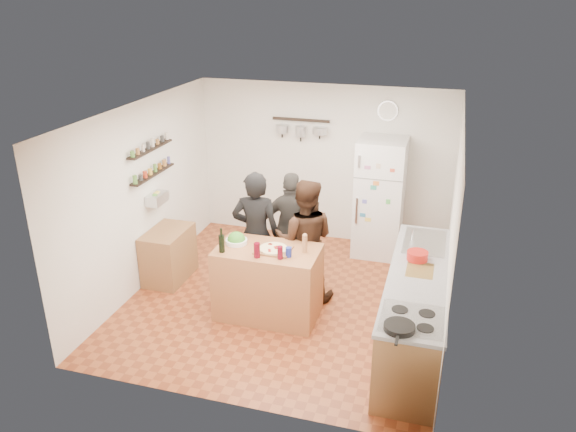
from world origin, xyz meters
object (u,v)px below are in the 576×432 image
(counter_run, at_px, (416,310))
(person_left, at_px, (256,234))
(person_center, at_px, (305,240))
(pepper_mill, at_px, (305,245))
(wine_bottle, at_px, (222,244))
(skillet, at_px, (399,327))
(wall_clock, at_px, (388,111))
(salt_canister, at_px, (289,252))
(person_back, at_px, (292,228))
(side_table, at_px, (169,255))
(prep_island, at_px, (268,282))
(red_bowl, at_px, (417,256))
(salad_bowl, at_px, (236,241))
(fridge, at_px, (379,198))

(counter_run, bearing_deg, person_left, 163.59)
(person_center, bearing_deg, pepper_mill, 96.27)
(person_left, bearing_deg, wine_bottle, 66.28)
(skillet, height_order, wall_clock, wall_clock)
(salt_canister, relative_size, wall_clock, 0.39)
(person_center, xyz_separation_m, counter_run, (1.49, -0.69, -0.37))
(wine_bottle, bearing_deg, person_left, 76.10)
(person_left, xyz_separation_m, person_back, (0.35, 0.49, -0.07))
(person_back, relative_size, side_table, 1.96)
(pepper_mill, height_order, person_back, person_back)
(salt_canister, xyz_separation_m, skillet, (1.41, -1.18, -0.02))
(salt_canister, xyz_separation_m, wall_clock, (0.76, 2.62, 1.18))
(wine_bottle, relative_size, person_back, 0.14)
(person_left, distance_m, counter_run, 2.26)
(salt_canister, bearing_deg, prep_island, 158.20)
(counter_run, xyz_separation_m, red_bowl, (-0.05, 0.33, 0.52))
(salt_canister, distance_m, skillet, 1.83)
(person_left, height_order, person_center, person_left)
(person_left, distance_m, wall_clock, 2.76)
(salad_bowl, bearing_deg, skillet, -32.38)
(salt_canister, bearing_deg, red_bowl, 12.46)
(salad_bowl, relative_size, red_bowl, 1.10)
(person_left, relative_size, side_table, 2.13)
(red_bowl, bearing_deg, counter_run, -81.45)
(salad_bowl, height_order, person_center, person_center)
(counter_run, relative_size, fridge, 1.46)
(fridge, height_order, side_table, fridge)
(wine_bottle, relative_size, skillet, 0.74)
(salad_bowl, distance_m, fridge, 2.58)
(pepper_mill, relative_size, counter_run, 0.07)
(person_center, relative_size, counter_run, 0.62)
(pepper_mill, relative_size, red_bowl, 0.80)
(person_back, xyz_separation_m, fridge, (1.03, 1.18, 0.12))
(fridge, bearing_deg, red_bowl, -70.42)
(wine_bottle, relative_size, pepper_mill, 1.11)
(salad_bowl, distance_m, person_back, 1.05)
(person_center, height_order, skillet, person_center)
(salt_canister, distance_m, counter_run, 1.59)
(wine_bottle, height_order, pepper_mill, wine_bottle)
(prep_island, distance_m, salt_canister, 0.61)
(skillet, xyz_separation_m, red_bowl, (0.05, 1.50, 0.02))
(salt_canister, height_order, red_bowl, salt_canister)
(wine_bottle, bearing_deg, fridge, 56.93)
(salt_canister, relative_size, person_back, 0.08)
(salt_canister, xyz_separation_m, counter_run, (1.51, -0.01, -0.52))
(salt_canister, xyz_separation_m, person_center, (0.02, 0.68, -0.15))
(pepper_mill, xyz_separation_m, person_back, (-0.42, 0.94, -0.22))
(pepper_mill, xyz_separation_m, skillet, (1.26, -1.35, -0.06))
(person_left, relative_size, skillet, 5.88)
(salt_canister, distance_m, side_table, 2.12)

